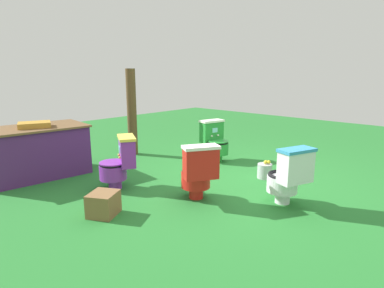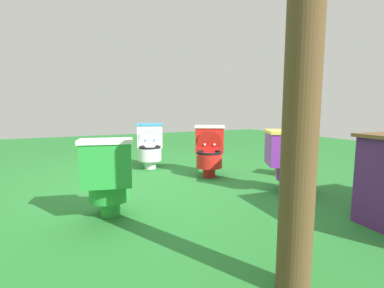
{
  "view_description": "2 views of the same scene",
  "coord_description": "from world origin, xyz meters",
  "px_view_note": "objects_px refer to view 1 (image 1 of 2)",
  "views": [
    {
      "loc": [
        -3.71,
        -2.56,
        1.6
      ],
      "look_at": [
        -0.25,
        0.6,
        0.54
      ],
      "focal_mm": 30.5,
      "sensor_mm": 36.0,
      "label": 1
    },
    {
      "loc": [
        1.19,
        3.47,
        0.98
      ],
      "look_at": [
        -0.41,
        0.22,
        0.51
      ],
      "focal_mm": 26.14,
      "sensor_mm": 36.0,
      "label": 2
    }
  ],
  "objects_px": {
    "wooden_post": "(132,112)",
    "small_crate": "(103,204)",
    "toilet_purple": "(119,162)",
    "toilet_green": "(215,140)",
    "toilet_white": "(288,175)",
    "lemon_bucket": "(265,171)",
    "toilet_red": "(198,172)",
    "vendor_table": "(36,151)"
  },
  "relations": [
    {
      "from": "wooden_post",
      "to": "small_crate",
      "type": "xyz_separation_m",
      "value": [
        -1.94,
        -1.97,
        -0.68
      ]
    },
    {
      "from": "toilet_purple",
      "to": "wooden_post",
      "type": "bearing_deg",
      "value": -12.29
    },
    {
      "from": "toilet_green",
      "to": "toilet_purple",
      "type": "height_order",
      "value": "same"
    },
    {
      "from": "small_crate",
      "to": "toilet_purple",
      "type": "bearing_deg",
      "value": 42.33
    },
    {
      "from": "toilet_white",
      "to": "small_crate",
      "type": "xyz_separation_m",
      "value": [
        -1.66,
        1.39,
        -0.24
      ]
    },
    {
      "from": "toilet_green",
      "to": "toilet_white",
      "type": "height_order",
      "value": "same"
    },
    {
      "from": "lemon_bucket",
      "to": "toilet_red",
      "type": "bearing_deg",
      "value": 172.33
    },
    {
      "from": "toilet_red",
      "to": "small_crate",
      "type": "height_order",
      "value": "toilet_red"
    },
    {
      "from": "toilet_white",
      "to": "wooden_post",
      "type": "relative_size",
      "value": 0.44
    },
    {
      "from": "vendor_table",
      "to": "small_crate",
      "type": "relative_size",
      "value": 4.84
    },
    {
      "from": "toilet_green",
      "to": "small_crate",
      "type": "xyz_separation_m",
      "value": [
        -2.64,
        -0.5,
        -0.24
      ]
    },
    {
      "from": "toilet_green",
      "to": "small_crate",
      "type": "distance_m",
      "value": 2.7
    },
    {
      "from": "vendor_table",
      "to": "lemon_bucket",
      "type": "bearing_deg",
      "value": -49.31
    },
    {
      "from": "toilet_red",
      "to": "toilet_white",
      "type": "bearing_deg",
      "value": -25.39
    },
    {
      "from": "toilet_red",
      "to": "vendor_table",
      "type": "distance_m",
      "value": 2.64
    },
    {
      "from": "toilet_white",
      "to": "vendor_table",
      "type": "distance_m",
      "value": 3.7
    },
    {
      "from": "toilet_red",
      "to": "toilet_purple",
      "type": "height_order",
      "value": "same"
    },
    {
      "from": "vendor_table",
      "to": "small_crate",
      "type": "height_order",
      "value": "vendor_table"
    },
    {
      "from": "toilet_green",
      "to": "toilet_purple",
      "type": "xyz_separation_m",
      "value": [
        -2.0,
        0.08,
        0.0
      ]
    },
    {
      "from": "wooden_post",
      "to": "lemon_bucket",
      "type": "distance_m",
      "value": 2.77
    },
    {
      "from": "vendor_table",
      "to": "toilet_red",
      "type": "bearing_deg",
      "value": -69.03
    },
    {
      "from": "toilet_white",
      "to": "lemon_bucket",
      "type": "distance_m",
      "value": 1.05
    },
    {
      "from": "toilet_white",
      "to": "toilet_purple",
      "type": "bearing_deg",
      "value": 136.92
    },
    {
      "from": "wooden_post",
      "to": "small_crate",
      "type": "bearing_deg",
      "value": -134.44
    },
    {
      "from": "toilet_green",
      "to": "vendor_table",
      "type": "xyz_separation_m",
      "value": [
        -2.54,
        1.47,
        0.02
      ]
    },
    {
      "from": "toilet_red",
      "to": "toilet_purple",
      "type": "relative_size",
      "value": 1.0
    },
    {
      "from": "vendor_table",
      "to": "toilet_white",
      "type": "bearing_deg",
      "value": -65.18
    },
    {
      "from": "toilet_green",
      "to": "lemon_bucket",
      "type": "distance_m",
      "value": 1.23
    },
    {
      "from": "toilet_red",
      "to": "toilet_purple",
      "type": "xyz_separation_m",
      "value": [
        -0.4,
        1.08,
        -0.0
      ]
    },
    {
      "from": "toilet_purple",
      "to": "lemon_bucket",
      "type": "relative_size",
      "value": 2.63
    },
    {
      "from": "toilet_purple",
      "to": "toilet_green",
      "type": "bearing_deg",
      "value": -61.69
    },
    {
      "from": "vendor_table",
      "to": "small_crate",
      "type": "bearing_deg",
      "value": -92.96
    },
    {
      "from": "toilet_red",
      "to": "vendor_table",
      "type": "bearing_deg",
      "value": 141.37
    },
    {
      "from": "toilet_green",
      "to": "toilet_white",
      "type": "xyz_separation_m",
      "value": [
        -0.99,
        -1.9,
        0.0
      ]
    },
    {
      "from": "vendor_table",
      "to": "wooden_post",
      "type": "relative_size",
      "value": 0.95
    },
    {
      "from": "toilet_red",
      "to": "toilet_purple",
      "type": "bearing_deg",
      "value": 140.87
    },
    {
      "from": "toilet_green",
      "to": "toilet_purple",
      "type": "relative_size",
      "value": 1.0
    },
    {
      "from": "toilet_green",
      "to": "toilet_red",
      "type": "relative_size",
      "value": 1.0
    },
    {
      "from": "toilet_white",
      "to": "toilet_purple",
      "type": "height_order",
      "value": "same"
    },
    {
      "from": "toilet_white",
      "to": "small_crate",
      "type": "bearing_deg",
      "value": 159.73
    },
    {
      "from": "toilet_purple",
      "to": "lemon_bucket",
      "type": "distance_m",
      "value": 2.15
    },
    {
      "from": "toilet_purple",
      "to": "vendor_table",
      "type": "xyz_separation_m",
      "value": [
        -0.54,
        1.38,
        0.02
      ]
    }
  ]
}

